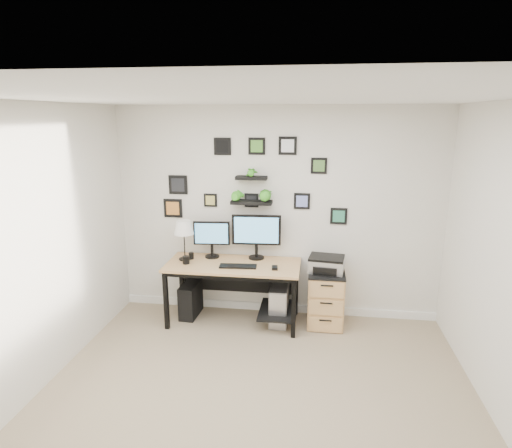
% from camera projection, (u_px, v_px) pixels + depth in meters
% --- Properties ---
extents(room, '(4.00, 4.00, 4.00)m').
position_uv_depth(room, '(275.00, 307.00, 5.57)').
color(room, tan).
rests_on(room, ground).
extents(desk, '(1.60, 0.70, 0.75)m').
position_uv_depth(desk, '(237.00, 273.00, 5.18)').
color(desk, tan).
rests_on(desk, ground).
extents(monitor_left, '(0.45, 0.19, 0.46)m').
position_uv_depth(monitor_left, '(212.00, 237.00, 5.28)').
color(monitor_left, black).
rests_on(monitor_left, desk).
extents(monitor_right, '(0.60, 0.20, 0.56)m').
position_uv_depth(monitor_right, '(256.00, 233.00, 5.22)').
color(monitor_right, black).
rests_on(monitor_right, desk).
extents(keyboard, '(0.44, 0.17, 0.02)m').
position_uv_depth(keyboard, '(238.00, 266.00, 5.00)').
color(keyboard, black).
rests_on(keyboard, desk).
extents(mouse, '(0.08, 0.11, 0.03)m').
position_uv_depth(mouse, '(275.00, 268.00, 4.94)').
color(mouse, black).
rests_on(mouse, desk).
extents(table_lamp, '(0.24, 0.24, 0.49)m').
position_uv_depth(table_lamp, '(184.00, 228.00, 5.17)').
color(table_lamp, black).
rests_on(table_lamp, desk).
extents(mug, '(0.08, 0.08, 0.09)m').
position_uv_depth(mug, '(186.00, 260.00, 5.11)').
color(mug, black).
rests_on(mug, desk).
extents(pen_cup, '(0.06, 0.06, 0.08)m').
position_uv_depth(pen_cup, '(191.00, 256.00, 5.28)').
color(pen_cup, black).
rests_on(pen_cup, desk).
extents(pc_tower_black, '(0.21, 0.43, 0.42)m').
position_uv_depth(pc_tower_black, '(191.00, 299.00, 5.41)').
color(pc_tower_black, black).
rests_on(pc_tower_black, ground).
extents(pc_tower_grey, '(0.22, 0.48, 0.48)m').
position_uv_depth(pc_tower_grey, '(279.00, 304.00, 5.23)').
color(pc_tower_grey, gray).
rests_on(pc_tower_grey, ground).
extents(file_cabinet, '(0.43, 0.53, 0.67)m').
position_uv_depth(file_cabinet, '(326.00, 298.00, 5.16)').
color(file_cabinet, tan).
rests_on(file_cabinet, ground).
extents(printer, '(0.44, 0.37, 0.18)m').
position_uv_depth(printer, '(326.00, 264.00, 5.07)').
color(printer, silver).
rests_on(printer, file_cabinet).
extents(wall_decor, '(2.30, 0.18, 1.04)m').
position_uv_depth(wall_decor, '(251.00, 185.00, 5.16)').
color(wall_decor, black).
rests_on(wall_decor, ground).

